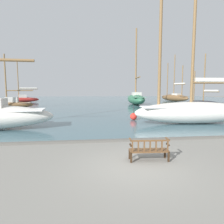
{
  "coord_description": "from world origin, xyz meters",
  "views": [
    {
      "loc": [
        -1.78,
        -7.12,
        2.91
      ],
      "look_at": [
        0.36,
        10.0,
        1.0
      ],
      "focal_mm": 32.0,
      "sensor_mm": 36.0,
      "label": 1
    }
  ],
  "objects_px": {
    "park_bench": "(149,150)",
    "channel_buoy": "(134,116)",
    "sailboat_mid_starboard": "(204,103)",
    "sailboat_far_starboard": "(9,104)",
    "sailboat_nearest_starboard": "(174,97)",
    "sailboat_centre_channel": "(194,110)",
    "sailboat_mid_port": "(20,99)",
    "sailboat_nearest_port": "(136,98)"
  },
  "relations": [
    {
      "from": "park_bench",
      "to": "channel_buoy",
      "type": "relative_size",
      "value": 1.2
    },
    {
      "from": "park_bench",
      "to": "sailboat_mid_starboard",
      "type": "xyz_separation_m",
      "value": [
        15.93,
        21.81,
        0.33
      ]
    },
    {
      "from": "sailboat_far_starboard",
      "to": "sailboat_nearest_starboard",
      "type": "distance_m",
      "value": 37.51
    },
    {
      "from": "sailboat_mid_starboard",
      "to": "sailboat_centre_channel",
      "type": "bearing_deg",
      "value": -124.56
    },
    {
      "from": "sailboat_mid_port",
      "to": "sailboat_nearest_starboard",
      "type": "relative_size",
      "value": 0.79
    },
    {
      "from": "sailboat_far_starboard",
      "to": "channel_buoy",
      "type": "relative_size",
      "value": 6.04
    },
    {
      "from": "sailboat_centre_channel",
      "to": "channel_buoy",
      "type": "height_order",
      "value": "sailboat_centre_channel"
    },
    {
      "from": "park_bench",
      "to": "sailboat_far_starboard",
      "type": "xyz_separation_m",
      "value": [
        -14.52,
        24.69,
        0.3
      ]
    },
    {
      "from": "channel_buoy",
      "to": "sailboat_nearest_port",
      "type": "bearing_deg",
      "value": 75.53
    },
    {
      "from": "channel_buoy",
      "to": "park_bench",
      "type": "bearing_deg",
      "value": -99.94
    },
    {
      "from": "channel_buoy",
      "to": "sailboat_mid_starboard",
      "type": "bearing_deg",
      "value": 38.43
    },
    {
      "from": "park_bench",
      "to": "sailboat_centre_channel",
      "type": "xyz_separation_m",
      "value": [
        6.45,
        8.05,
        0.73
      ]
    },
    {
      "from": "park_bench",
      "to": "sailboat_centre_channel",
      "type": "bearing_deg",
      "value": 51.29
    },
    {
      "from": "sailboat_mid_port",
      "to": "sailboat_centre_channel",
      "type": "distance_m",
      "value": 40.41
    },
    {
      "from": "sailboat_nearest_port",
      "to": "channel_buoy",
      "type": "height_order",
      "value": "sailboat_nearest_port"
    },
    {
      "from": "park_bench",
      "to": "sailboat_mid_starboard",
      "type": "bearing_deg",
      "value": 53.85
    },
    {
      "from": "sailboat_nearest_port",
      "to": "sailboat_nearest_starboard",
      "type": "height_order",
      "value": "sailboat_nearest_port"
    },
    {
      "from": "sailboat_mid_starboard",
      "to": "sailboat_mid_port",
      "type": "height_order",
      "value": "sailboat_mid_port"
    },
    {
      "from": "sailboat_mid_port",
      "to": "sailboat_nearest_port",
      "type": "relative_size",
      "value": 0.62
    },
    {
      "from": "sailboat_mid_starboard",
      "to": "sailboat_mid_port",
      "type": "distance_m",
      "value": 38.47
    },
    {
      "from": "sailboat_far_starboard",
      "to": "sailboat_mid_port",
      "type": "xyz_separation_m",
      "value": [
        -3.23,
        15.72,
        0.08
      ]
    },
    {
      "from": "sailboat_mid_starboard",
      "to": "sailboat_nearest_port",
      "type": "distance_m",
      "value": 12.71
    },
    {
      "from": "sailboat_nearest_port",
      "to": "sailboat_nearest_starboard",
      "type": "distance_m",
      "value": 15.66
    },
    {
      "from": "sailboat_nearest_port",
      "to": "channel_buoy",
      "type": "distance_m",
      "value": 20.97
    },
    {
      "from": "sailboat_mid_starboard",
      "to": "sailboat_nearest_starboard",
      "type": "bearing_deg",
      "value": 79.26
    },
    {
      "from": "park_bench",
      "to": "channel_buoy",
      "type": "height_order",
      "value": "channel_buoy"
    },
    {
      "from": "sailboat_mid_starboard",
      "to": "sailboat_mid_port",
      "type": "xyz_separation_m",
      "value": [
        -33.68,
        18.6,
        0.05
      ]
    },
    {
      "from": "park_bench",
      "to": "sailboat_mid_starboard",
      "type": "relative_size",
      "value": 0.19
    },
    {
      "from": "sailboat_far_starboard",
      "to": "sailboat_mid_port",
      "type": "height_order",
      "value": "sailboat_mid_port"
    },
    {
      "from": "sailboat_nearest_starboard",
      "to": "channel_buoy",
      "type": "xyz_separation_m",
      "value": [
        -17.61,
        -29.88,
        -0.77
      ]
    },
    {
      "from": "sailboat_nearest_starboard",
      "to": "channel_buoy",
      "type": "distance_m",
      "value": 34.69
    },
    {
      "from": "park_bench",
      "to": "sailboat_mid_port",
      "type": "distance_m",
      "value": 44.13
    },
    {
      "from": "sailboat_nearest_starboard",
      "to": "sailboat_centre_channel",
      "type": "distance_m",
      "value": 35.0
    },
    {
      "from": "sailboat_far_starboard",
      "to": "sailboat_nearest_port",
      "type": "height_order",
      "value": "sailboat_nearest_port"
    },
    {
      "from": "park_bench",
      "to": "sailboat_mid_port",
      "type": "relative_size",
      "value": 0.18
    },
    {
      "from": "sailboat_far_starboard",
      "to": "sailboat_nearest_starboard",
      "type": "xyz_separation_m",
      "value": [
        34.0,
        15.84,
        0.41
      ]
    },
    {
      "from": "sailboat_far_starboard",
      "to": "sailboat_mid_port",
      "type": "bearing_deg",
      "value": 101.6
    },
    {
      "from": "sailboat_mid_starboard",
      "to": "sailboat_far_starboard",
      "type": "bearing_deg",
      "value": 174.6
    },
    {
      "from": "sailboat_centre_channel",
      "to": "channel_buoy",
      "type": "bearing_deg",
      "value": 150.38
    },
    {
      "from": "sailboat_mid_starboard",
      "to": "sailboat_centre_channel",
      "type": "relative_size",
      "value": 0.69
    },
    {
      "from": "sailboat_far_starboard",
      "to": "sailboat_mid_port",
      "type": "relative_size",
      "value": 0.9
    },
    {
      "from": "sailboat_centre_channel",
      "to": "sailboat_nearest_port",
      "type": "bearing_deg",
      "value": 88.36
    }
  ]
}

